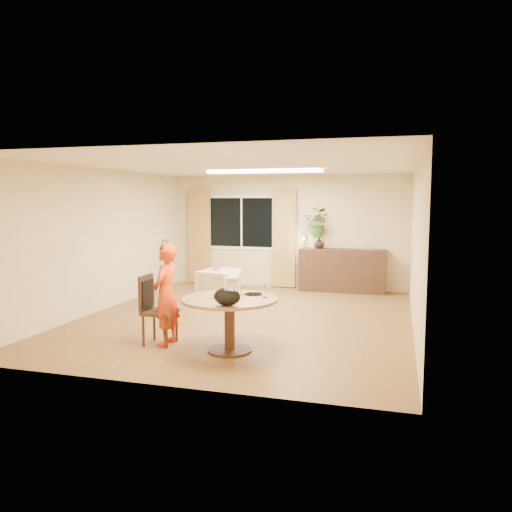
{
  "coord_description": "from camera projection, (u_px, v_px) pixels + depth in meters",
  "views": [
    {
      "loc": [
        2.48,
        -8.04,
        2.02
      ],
      "look_at": [
        0.24,
        -0.2,
        1.11
      ],
      "focal_mm": 35.0,
      "sensor_mm": 36.0,
      "label": 1
    }
  ],
  "objects": [
    {
      "name": "vase",
      "position": [
        319.0,
        243.0,
        11.12
      ],
      "size": [
        0.26,
        0.26,
        0.25
      ],
      "primitive_type": "imported",
      "rotation": [
        0.0,
        0.0,
        0.12
      ],
      "color": "black",
      "rests_on": "sideboard"
    },
    {
      "name": "ceiling",
      "position": [
        246.0,
        165.0,
        8.29
      ],
      "size": [
        6.5,
        6.5,
        0.0
      ],
      "primitive_type": "plane",
      "rotation": [
        3.14,
        0.0,
        0.0
      ],
      "color": "white",
      "rests_on": "wall_back"
    },
    {
      "name": "wall_right",
      "position": [
        416.0,
        247.0,
        7.69
      ],
      "size": [
        0.0,
        6.5,
        6.5
      ],
      "primitive_type": "plane",
      "rotation": [
        1.57,
        0.0,
        -1.57
      ],
      "color": "tan",
      "rests_on": "floor"
    },
    {
      "name": "sideboard",
      "position": [
        342.0,
        270.0,
        11.05
      ],
      "size": [
        1.9,
        0.46,
        0.95
      ],
      "primitive_type": "cube",
      "color": "black",
      "rests_on": "floor"
    },
    {
      "name": "wall_back",
      "position": [
        287.0,
        232.0,
        11.54
      ],
      "size": [
        5.5,
        0.0,
        5.5
      ],
      "primitive_type": "plane",
      "rotation": [
        1.57,
        0.0,
        0.0
      ],
      "color": "tan",
      "rests_on": "floor"
    },
    {
      "name": "ceiling_panel",
      "position": [
        264.0,
        171.0,
        9.44
      ],
      "size": [
        2.2,
        0.35,
        0.05
      ],
      "primitive_type": "cube",
      "color": "white",
      "rests_on": "ceiling"
    },
    {
      "name": "curtain_left",
      "position": [
        199.0,
        237.0,
        12.06
      ],
      "size": [
        0.55,
        0.08,
        2.25
      ],
      "primitive_type": "cube",
      "color": "olive",
      "rests_on": "wall_back"
    },
    {
      "name": "wine_glass",
      "position": [
        264.0,
        290.0,
        6.64
      ],
      "size": [
        0.08,
        0.08,
        0.19
      ],
      "primitive_type": null,
      "rotation": [
        0.0,
        0.0,
        -0.3
      ],
      "color": "white",
      "rests_on": "dining_table"
    },
    {
      "name": "window",
      "position": [
        242.0,
        222.0,
        11.8
      ],
      "size": [
        1.7,
        0.03,
        1.3
      ],
      "color": "white",
      "rests_on": "wall_back"
    },
    {
      "name": "dining_table",
      "position": [
        230.0,
        309.0,
        6.64
      ],
      "size": [
        1.28,
        1.28,
        0.73
      ],
      "color": "brown",
      "rests_on": "floor"
    },
    {
      "name": "bouquet",
      "position": [
        317.0,
        223.0,
        11.09
      ],
      "size": [
        0.68,
        0.61,
        0.66
      ],
      "primitive_type": "imported",
      "rotation": [
        0.0,
        0.0,
        -0.18
      ],
      "color": "#3E702A",
      "rests_on": "vase"
    },
    {
      "name": "curtain_right",
      "position": [
        284.0,
        238.0,
        11.48
      ],
      "size": [
        0.55,
        0.08,
        2.25
      ],
      "primitive_type": "cube",
      "color": "olive",
      "rests_on": "wall_back"
    },
    {
      "name": "handbag",
      "position": [
        227.0,
        297.0,
        6.11
      ],
      "size": [
        0.39,
        0.29,
        0.23
      ],
      "primitive_type": null,
      "rotation": [
        0.0,
        0.0,
        0.27
      ],
      "color": "black",
      "rests_on": "dining_table"
    },
    {
      "name": "dining_chair",
      "position": [
        160.0,
        310.0,
        7.0
      ],
      "size": [
        0.49,
        0.45,
        0.98
      ],
      "primitive_type": null,
      "rotation": [
        0.0,
        0.0,
        0.04
      ],
      "color": "black",
      "rests_on": "floor"
    },
    {
      "name": "throw",
      "position": [
        229.0,
        270.0,
        9.92
      ],
      "size": [
        0.52,
        0.61,
        0.03
      ],
      "primitive_type": null,
      "rotation": [
        0.0,
        0.0,
        0.14
      ],
      "color": "beige",
      "rests_on": "armchair"
    },
    {
      "name": "tumbler",
      "position": [
        243.0,
        291.0,
        6.83
      ],
      "size": [
        0.09,
        0.09,
        0.1
      ],
      "primitive_type": null,
      "rotation": [
        0.0,
        0.0,
        0.31
      ],
      "color": "white",
      "rests_on": "dining_table"
    },
    {
      "name": "desk_lamp",
      "position": [
        304.0,
        241.0,
        11.16
      ],
      "size": [
        0.13,
        0.13,
        0.31
      ],
      "primitive_type": null,
      "rotation": [
        0.0,
        0.0,
        0.0
      ],
      "color": "black",
      "rests_on": "sideboard"
    },
    {
      "name": "laptop",
      "position": [
        224.0,
        290.0,
        6.6
      ],
      "size": [
        0.37,
        0.29,
        0.22
      ],
      "primitive_type": null,
      "rotation": [
        0.0,
        0.0,
        -0.23
      ],
      "color": "#B7B7BC",
      "rests_on": "dining_table"
    },
    {
      "name": "floor",
      "position": [
        246.0,
        318.0,
        8.58
      ],
      "size": [
        6.5,
        6.5,
        0.0
      ],
      "primitive_type": "plane",
      "color": "brown",
      "rests_on": "ground"
    },
    {
      "name": "child",
      "position": [
        166.0,
        295.0,
        6.95
      ],
      "size": [
        0.54,
        0.37,
        1.43
      ],
      "primitive_type": "imported",
      "rotation": [
        0.0,
        0.0,
        -1.52
      ],
      "color": "red",
      "rests_on": "floor"
    },
    {
      "name": "book_stack",
      "position": [
        369.0,
        248.0,
        10.83
      ],
      "size": [
        0.2,
        0.17,
        0.07
      ],
      "primitive_type": null,
      "rotation": [
        0.0,
        0.0,
        -0.2
      ],
      "color": "#8F6948",
      "rests_on": "sideboard"
    },
    {
      "name": "armchair",
      "position": [
        218.0,
        285.0,
        10.12
      ],
      "size": [
        0.76,
        0.78,
        0.63
      ],
      "primitive_type": "imported",
      "rotation": [
        0.0,
        0.0,
        3.01
      ],
      "color": "beige",
      "rests_on": "floor"
    },
    {
      "name": "wall_left",
      "position": [
        103.0,
        240.0,
        9.19
      ],
      "size": [
        0.0,
        6.5,
        6.5
      ],
      "primitive_type": "plane",
      "rotation": [
        1.57,
        0.0,
        1.57
      ],
      "color": "tan",
      "rests_on": "floor"
    },
    {
      "name": "pot_lid",
      "position": [
        254.0,
        293.0,
        6.84
      ],
      "size": [
        0.28,
        0.28,
        0.04
      ],
      "primitive_type": null,
      "rotation": [
        0.0,
        0.0,
        -0.24
      ],
      "color": "white",
      "rests_on": "dining_table"
    }
  ]
}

